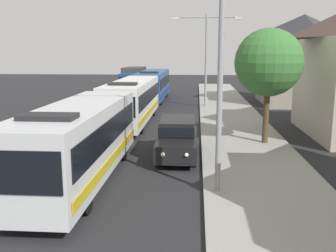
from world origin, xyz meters
The scene contains 9 objects.
bus_lead centered at (-1.30, 9.91, 1.69)m, with size 2.58×10.59×3.21m.
bus_second_in_line centered at (-1.30, 22.43, 1.69)m, with size 2.58×11.77×3.21m.
bus_middle centered at (-1.30, 35.55, 1.69)m, with size 2.58×11.73×3.21m.
white_suv centered at (2.40, 13.61, 1.03)m, with size 1.86×5.06×1.90m.
box_truck_oncoming centered at (-4.60, 42.54, 1.70)m, with size 2.35×7.37×3.15m.
streetlamp_near centered at (4.10, 8.71, 5.12)m, with size 5.25×0.28×8.18m.
streetlamp_mid centered at (4.10, 30.53, 5.15)m, with size 6.06×0.28×8.12m.
roadside_tree centered at (7.10, 16.34, 4.52)m, with size 3.64×3.64×6.20m.
house_distant_gabled centered at (13.53, 34.07, 4.39)m, with size 7.77×9.04×8.61m.
Camera 1 is at (3.30, -4.53, 5.12)m, focal length 40.65 mm.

